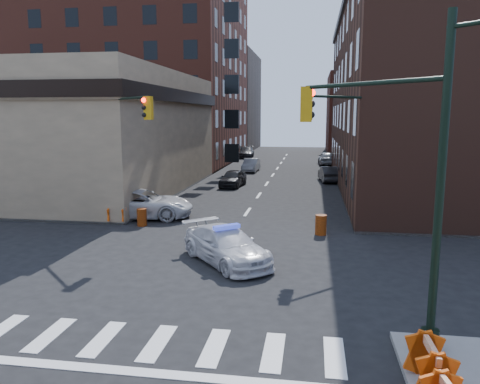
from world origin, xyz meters
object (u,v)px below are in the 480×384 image
(barrel_road, at_px, (321,225))
(barrel_bank, at_px, (142,217))
(parked_car_wnear, at_px, (233,178))
(barricade_se_a, at_px, (430,365))
(police_car, at_px, (226,246))
(parked_car_enear, at_px, (329,174))
(parked_car_wfar, at_px, (251,165))
(pedestrian_b, at_px, (100,199))
(pickup, at_px, (141,204))
(pedestrian_a, at_px, (111,193))
(barricade_nw_a, at_px, (117,214))

(barrel_road, relative_size, barrel_bank, 1.06)
(parked_car_wnear, distance_m, barricade_se_a, 29.50)
(police_car, xyz_separation_m, parked_car_enear, (4.77, 24.09, -0.02))
(parked_car_wfar, xyz_separation_m, parked_car_enear, (7.80, -6.42, 0.01))
(police_car, bearing_deg, parked_car_enear, 38.67)
(barrel_road, bearing_deg, police_car, -126.74)
(barricade_se_a, bearing_deg, pedestrian_b, 42.49)
(police_car, bearing_deg, barrel_road, 13.13)
(pickup, distance_m, barrel_bank, 2.04)
(police_car, distance_m, parked_car_wfar, 30.66)
(police_car, distance_m, barrel_bank, 7.86)
(barrel_road, bearing_deg, pickup, 167.20)
(pedestrian_b, xyz_separation_m, barricade_se_a, (14.52, -15.11, -0.46))
(police_car, distance_m, barrel_road, 6.35)
(parked_car_wnear, distance_m, parked_car_wfar, 10.52)
(parked_car_wnear, height_order, barrel_road, parked_car_wnear)
(pedestrian_a, height_order, barricade_se_a, pedestrian_a)
(pedestrian_b, distance_m, barrel_bank, 3.46)
(police_car, bearing_deg, parked_car_wfar, 55.55)
(pickup, distance_m, parked_car_wfar, 23.36)
(parked_car_wfar, distance_m, barricade_se_a, 39.61)
(barrel_road, relative_size, barricade_nw_a, 0.92)
(parked_car_wnear, height_order, pedestrian_a, pedestrian_a)
(pedestrian_b, relative_size, barricade_se_a, 1.46)
(barrel_road, bearing_deg, parked_car_enear, 87.07)
(pickup, xyz_separation_m, barrel_bank, (0.74, -1.87, -0.35))
(parked_car_wnear, xyz_separation_m, barrel_bank, (-2.44, -14.48, -0.23))
(pedestrian_b, bearing_deg, police_car, -47.28)
(parked_car_wnear, bearing_deg, pedestrian_a, -113.45)
(police_car, height_order, pedestrian_b, pedestrian_b)
(parked_car_wnear, relative_size, barrel_road, 4.14)
(police_car, height_order, pickup, pickup)
(parked_car_wnear, relative_size, barricade_se_a, 3.16)
(parked_car_enear, bearing_deg, pickup, 49.22)
(parked_car_wfar, bearing_deg, pedestrian_a, -103.83)
(police_car, relative_size, barricade_nw_a, 4.54)
(barrel_bank, bearing_deg, barricade_nw_a, 176.02)
(barricade_se_a, relative_size, barricade_nw_a, 1.21)
(barrel_bank, bearing_deg, barricade_se_a, -49.87)
(pedestrian_a, bearing_deg, barricade_se_a, -14.10)
(parked_car_wnear, bearing_deg, pickup, -99.08)
(parked_car_enear, distance_m, pedestrian_a, 20.23)
(police_car, relative_size, pedestrian_b, 2.57)
(barricade_se_a, bearing_deg, parked_car_enear, 0.58)
(barrel_bank, bearing_deg, parked_car_wfar, 84.14)
(police_car, relative_size, parked_car_wfar, 1.19)
(pickup, height_order, pedestrian_a, pedestrian_a)
(parked_car_enear, bearing_deg, parked_car_wnear, 20.15)
(parked_car_wfar, distance_m, pedestrian_b, 24.16)
(police_car, relative_size, pedestrian_a, 2.70)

